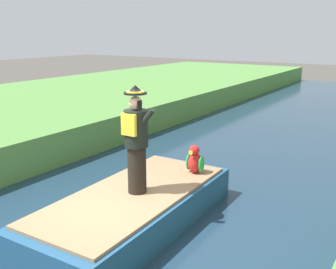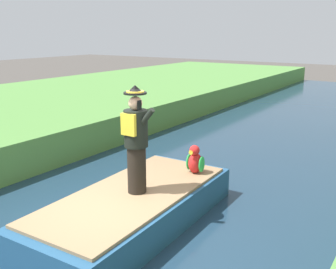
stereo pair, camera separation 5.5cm
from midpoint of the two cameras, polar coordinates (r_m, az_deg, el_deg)
ground_plane at (r=6.84m, az=-7.78°, el=-15.26°), size 80.00×80.00×0.00m
canal_water at (r=6.81m, az=-7.79°, el=-14.90°), size 6.84×48.00×0.10m
boat at (r=7.03m, az=-4.84°, el=-10.61°), size 1.94×4.26×0.61m
person_pirate at (r=6.60m, az=-4.40°, el=-0.85°), size 0.61×0.42×1.85m
parrot_plush at (r=7.71m, az=4.15°, el=-3.83°), size 0.36×0.34×0.57m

